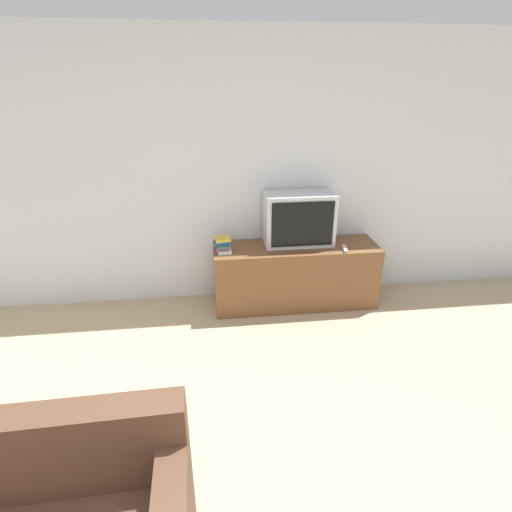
# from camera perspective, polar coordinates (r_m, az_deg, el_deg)

# --- Properties ---
(wall_back) EXTENTS (9.00, 0.06, 2.60)m
(wall_back) POSITION_cam_1_polar(r_m,az_deg,el_deg) (3.96, -6.45, 11.41)
(wall_back) COLOR silver
(wall_back) RESTS_ON ground_plane
(tv_stand) EXTENTS (1.63, 0.49, 0.64)m
(tv_stand) POSITION_cam_1_polar(r_m,az_deg,el_deg) (4.10, 5.59, -2.71)
(tv_stand) COLOR brown
(tv_stand) RESTS_ON ground_plane
(television) EXTENTS (0.68, 0.34, 0.52)m
(television) POSITION_cam_1_polar(r_m,az_deg,el_deg) (3.95, 6.14, 5.30)
(television) COLOR silver
(television) RESTS_ON tv_stand
(book_stack) EXTENTS (0.16, 0.21, 0.14)m
(book_stack) POSITION_cam_1_polar(r_m,az_deg,el_deg) (3.82, -4.76, 1.64)
(book_stack) COLOR silver
(book_stack) RESTS_ON tv_stand
(remote_on_stand) EXTENTS (0.06, 0.16, 0.02)m
(remote_on_stand) POSITION_cam_1_polar(r_m,az_deg,el_deg) (3.95, 12.58, 1.02)
(remote_on_stand) COLOR #B7B7B7
(remote_on_stand) RESTS_ON tv_stand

